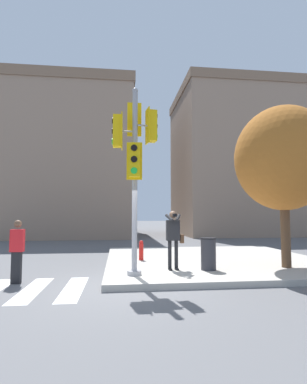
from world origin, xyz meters
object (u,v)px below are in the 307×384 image
Objects in this scene: traffic_signal_pole at (135,150)px; street_tree at (283,159)px; fire_hydrant at (141,250)px; pedestrian_distant at (17,250)px; trash_bin at (208,254)px; person_photographer at (173,234)px.

traffic_signal_pole reaches higher than street_tree.
fire_hydrant is (-4.44, 2.03, -3.11)m from street_tree.
pedestrian_distant reaches higher than fire_hydrant.
trash_bin is at bearing -49.56° from fire_hydrant.
person_photographer is 1.20m from trash_bin.
traffic_signal_pole reaches higher than fire_hydrant.
street_tree is at bearing -0.36° from person_photographer.
pedestrian_distant is at bearing -176.10° from street_tree.
street_tree is 3.95m from trash_bin.
pedestrian_distant is 5.41m from trash_bin.
street_tree is 5.40× the size of trash_bin.
traffic_signal_pole is 5.52× the size of trash_bin.
pedestrian_distant is 0.33× the size of street_tree.
pedestrian_distant is (-3.12, 0.09, -2.75)m from traffic_signal_pole.
pedestrian_distant is at bearing -172.60° from person_photographer.
person_photographer is (1.23, 0.66, -2.41)m from traffic_signal_pole.
traffic_signal_pole is 4.16m from pedestrian_distant.
fire_hydrant is (0.41, 2.67, -3.12)m from traffic_signal_pole.
traffic_signal_pole reaches higher than person_photographer.
street_tree is at bearing 7.46° from traffic_signal_pole.
pedestrian_distant is 2.36× the size of fire_hydrant.
street_tree is (3.61, -0.02, 2.41)m from person_photographer.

